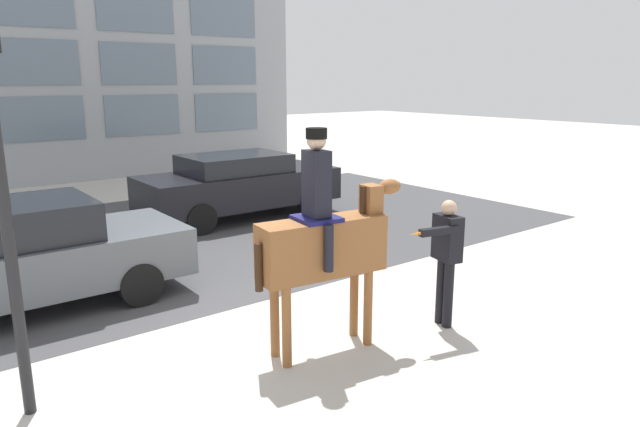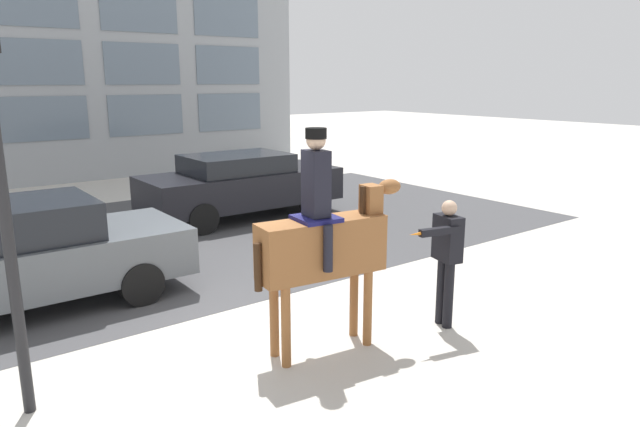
# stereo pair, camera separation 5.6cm
# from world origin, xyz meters

# --- Properties ---
(ground_plane) EXTENTS (80.00, 80.00, 0.00)m
(ground_plane) POSITION_xyz_m (0.00, 0.00, 0.00)
(ground_plane) COLOR beige
(road_surface) EXTENTS (18.18, 8.50, 0.01)m
(road_surface) POSITION_xyz_m (0.00, 4.75, 0.00)
(road_surface) COLOR #444447
(road_surface) RESTS_ON ground_plane
(mounted_horse_lead) EXTENTS (1.97, 0.65, 2.69)m
(mounted_horse_lead) POSITION_xyz_m (0.02, -1.28, 1.38)
(mounted_horse_lead) COLOR brown
(mounted_horse_lead) RESTS_ON ground_plane
(pedestrian_bystander) EXTENTS (0.89, 0.44, 1.71)m
(pedestrian_bystander) POSITION_xyz_m (1.71, -1.68, 1.01)
(pedestrian_bystander) COLOR black
(pedestrian_bystander) RESTS_ON ground_plane
(street_car_near_lane) EXTENTS (4.67, 1.91, 1.56)m
(street_car_near_lane) POSITION_xyz_m (-2.71, 2.31, 0.81)
(street_car_near_lane) COLOR #51565B
(street_car_near_lane) RESTS_ON ground_plane
(street_car_far_lane) EXTENTS (4.68, 1.97, 1.53)m
(street_car_far_lane) POSITION_xyz_m (2.62, 5.38, 0.82)
(street_car_far_lane) COLOR black
(street_car_far_lane) RESTS_ON ground_plane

